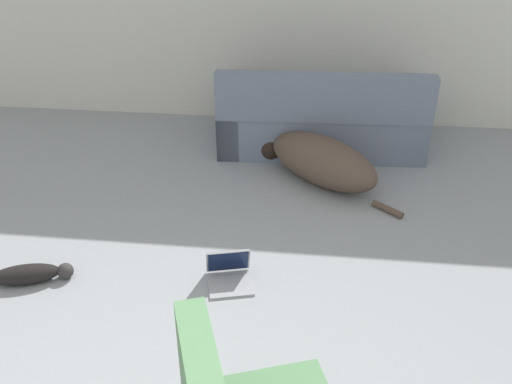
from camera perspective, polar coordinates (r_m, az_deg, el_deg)
The scene contains 4 objects.
couch at distance 5.40m, azimuth 6.47°, elevation 7.13°, with size 1.91×0.97×0.82m.
dog at distance 4.80m, azimuth 6.31°, elevation 3.20°, with size 1.27×1.09×0.40m.
cat at distance 3.98m, azimuth -21.64°, elevation -7.64°, with size 0.61×0.28×0.12m.
laptop_open at distance 3.71m, azimuth -2.70°, elevation -7.94°, with size 0.35×0.35×0.21m.
Camera 1 is at (0.64, -1.06, 2.36)m, focal length 40.00 mm.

